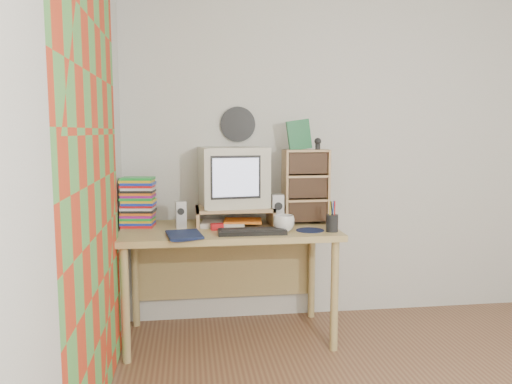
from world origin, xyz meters
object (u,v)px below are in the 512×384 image
object	(u,v)px
desk	(228,246)
mug	(284,223)
keyboard	(252,232)
dvd_stack	(138,204)
diary	(168,234)
crt_monitor	(234,177)
cd_rack	(305,187)

from	to	relation	value
desk	mug	world-z (taller)	mug
mug	desk	bearing A→B (deg)	144.69
desk	keyboard	xyz separation A→B (m)	(0.13, -0.28, 0.15)
dvd_stack	diary	xyz separation A→B (m)	(0.20, -0.39, -0.12)
mug	diary	size ratio (longest dim) A/B	0.55
crt_monitor	dvd_stack	distance (m)	0.66
dvd_stack	mug	bearing A→B (deg)	-10.51
dvd_stack	crt_monitor	bearing A→B (deg)	9.67
cd_rack	dvd_stack	bearing A→B (deg)	177.45
desk	crt_monitor	size ratio (longest dim) A/B	3.30
crt_monitor	desk	bearing A→B (deg)	-126.59
crt_monitor	dvd_stack	xyz separation A→B (m)	(-0.64, -0.02, -0.17)
desk	diary	size ratio (longest dim) A/B	5.77
keyboard	cd_rack	distance (m)	0.57
crt_monitor	dvd_stack	world-z (taller)	crt_monitor
desk	crt_monitor	world-z (taller)	crt_monitor
dvd_stack	cd_rack	xyz separation A→B (m)	(1.13, -0.03, 0.11)
mug	diary	bearing A→B (deg)	-172.90
keyboard	mug	distance (m)	0.22
keyboard	dvd_stack	distance (m)	0.81
crt_monitor	diary	distance (m)	0.67
keyboard	cd_rack	bearing A→B (deg)	38.64
keyboard	crt_monitor	bearing A→B (deg)	103.12
keyboard	diary	xyz separation A→B (m)	(-0.51, -0.05, 0.01)
keyboard	cd_rack	world-z (taller)	cd_rack
diary	keyboard	bearing A→B (deg)	-2.90
desk	crt_monitor	xyz separation A→B (m)	(0.05, 0.09, 0.46)
desk	mug	size ratio (longest dim) A/B	10.52
keyboard	diary	distance (m)	0.52
desk	cd_rack	distance (m)	0.67
crt_monitor	keyboard	bearing A→B (deg)	-85.03
dvd_stack	diary	distance (m)	0.46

